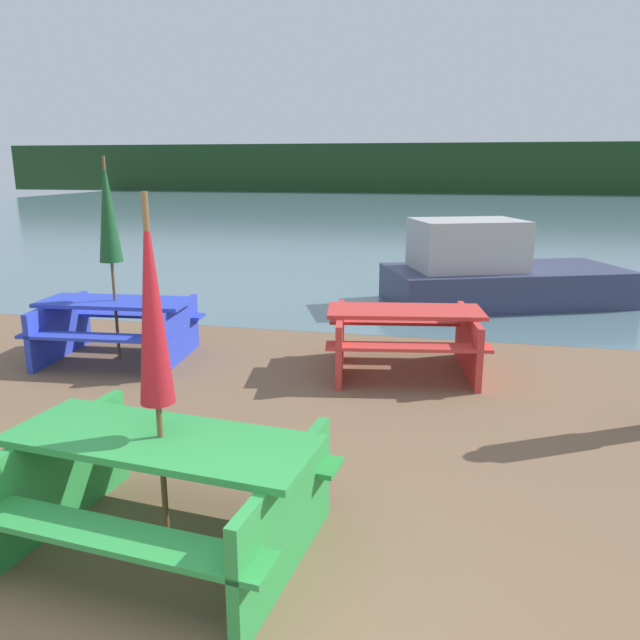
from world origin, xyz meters
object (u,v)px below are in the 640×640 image
object	(u,v)px
picnic_table_blue	(117,323)
umbrella_darkgreen	(108,211)
boat	(494,274)
picnic_table_red	(404,334)
picnic_table_green	(164,481)
umbrella_crimson	(152,305)

from	to	relation	value
picnic_table_blue	umbrella_darkgreen	xyz separation A→B (m)	(0.00, 0.00, 1.34)
umbrella_darkgreen	boat	size ratio (longest dim) A/B	0.56
picnic_table_blue	picnic_table_red	world-z (taller)	picnic_table_blue
picnic_table_green	umbrella_crimson	xyz separation A→B (m)	(0.00, -0.00, 1.10)
picnic_table_red	umbrella_crimson	bearing A→B (deg)	-106.86
boat	umbrella_darkgreen	bearing A→B (deg)	-158.99
picnic_table_green	picnic_table_red	xyz separation A→B (m)	(1.14, 3.74, -0.00)
picnic_table_green	umbrella_crimson	bearing A→B (deg)	-90.00
boat	picnic_table_blue	bearing A→B (deg)	-158.99
picnic_table_blue	picnic_table_red	size ratio (longest dim) A/B	0.97
picnic_table_red	boat	distance (m)	4.13
picnic_table_blue	boat	world-z (taller)	boat
picnic_table_blue	picnic_table_green	bearing A→B (deg)	-56.24
picnic_table_green	picnic_table_red	world-z (taller)	picnic_table_green
picnic_table_green	boat	bearing A→B (deg)	73.33
picnic_table_green	boat	world-z (taller)	boat
umbrella_crimson	boat	distance (m)	8.11
picnic_table_green	umbrella_darkgreen	world-z (taller)	umbrella_darkgreen
boat	umbrella_crimson	bearing A→B (deg)	-128.17
picnic_table_red	picnic_table_green	bearing A→B (deg)	-106.86
picnic_table_red	umbrella_darkgreen	bearing A→B (deg)	-175.37
picnic_table_blue	umbrella_darkgreen	bearing A→B (deg)	0.00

